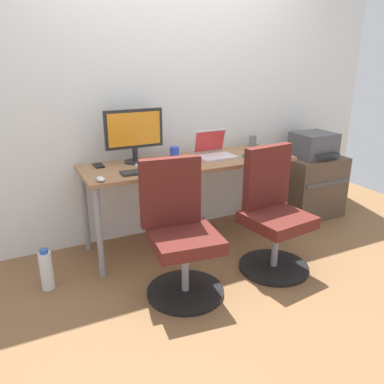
{
  "coord_description": "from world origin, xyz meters",
  "views": [
    {
      "loc": [
        -1.38,
        -2.86,
        1.58
      ],
      "look_at": [
        0.0,
        -0.05,
        0.48
      ],
      "focal_mm": 36.66,
      "sensor_mm": 36.0,
      "label": 1
    }
  ],
  "objects_px": {
    "open_laptop": "(214,150)",
    "side_cabinet": "(309,185)",
    "desktop_monitor": "(134,132)",
    "coffee_mug": "(175,152)",
    "office_chair_left": "(180,235)",
    "printer": "(314,145)",
    "office_chair_right": "(273,216)",
    "water_bottle_on_floor": "(46,270)"
  },
  "relations": [
    {
      "from": "desktop_monitor",
      "to": "coffee_mug",
      "type": "bearing_deg",
      "value": 2.12
    },
    {
      "from": "office_chair_right",
      "to": "open_laptop",
      "type": "xyz_separation_m",
      "value": [
        -0.13,
        0.7,
        0.38
      ]
    },
    {
      "from": "side_cabinet",
      "to": "printer",
      "type": "xyz_separation_m",
      "value": [
        -0.0,
        -0.0,
        0.43
      ]
    },
    {
      "from": "printer",
      "to": "open_laptop",
      "type": "relative_size",
      "value": 1.29
    },
    {
      "from": "office_chair_left",
      "to": "printer",
      "type": "distance_m",
      "value": 1.95
    },
    {
      "from": "office_chair_right",
      "to": "office_chair_left",
      "type": "bearing_deg",
      "value": 180.0
    },
    {
      "from": "office_chair_right",
      "to": "coffee_mug",
      "type": "xyz_separation_m",
      "value": [
        -0.45,
        0.83,
        0.37
      ]
    },
    {
      "from": "office_chair_right",
      "to": "desktop_monitor",
      "type": "bearing_deg",
      "value": 134.85
    },
    {
      "from": "side_cabinet",
      "to": "desktop_monitor",
      "type": "relative_size",
      "value": 1.28
    },
    {
      "from": "printer",
      "to": "coffee_mug",
      "type": "height_order",
      "value": "printer"
    },
    {
      "from": "office_chair_right",
      "to": "side_cabinet",
      "type": "xyz_separation_m",
      "value": [
        1.01,
        0.71,
        -0.12
      ]
    },
    {
      "from": "office_chair_left",
      "to": "water_bottle_on_floor",
      "type": "bearing_deg",
      "value": 153.0
    },
    {
      "from": "side_cabinet",
      "to": "office_chair_right",
      "type": "bearing_deg",
      "value": -145.0
    },
    {
      "from": "office_chair_left",
      "to": "printer",
      "type": "relative_size",
      "value": 2.35
    },
    {
      "from": "office_chair_left",
      "to": "open_laptop",
      "type": "height_order",
      "value": "open_laptop"
    },
    {
      "from": "water_bottle_on_floor",
      "to": "open_laptop",
      "type": "height_order",
      "value": "open_laptop"
    },
    {
      "from": "office_chair_right",
      "to": "water_bottle_on_floor",
      "type": "height_order",
      "value": "office_chair_right"
    },
    {
      "from": "side_cabinet",
      "to": "desktop_monitor",
      "type": "distance_m",
      "value": 1.95
    },
    {
      "from": "office_chair_left",
      "to": "coffee_mug",
      "type": "relative_size",
      "value": 10.22
    },
    {
      "from": "office_chair_left",
      "to": "open_laptop",
      "type": "distance_m",
      "value": 1.02
    },
    {
      "from": "side_cabinet",
      "to": "water_bottle_on_floor",
      "type": "bearing_deg",
      "value": -173.96
    },
    {
      "from": "coffee_mug",
      "to": "side_cabinet",
      "type": "bearing_deg",
      "value": -4.52
    },
    {
      "from": "printer",
      "to": "water_bottle_on_floor",
      "type": "height_order",
      "value": "printer"
    },
    {
      "from": "water_bottle_on_floor",
      "to": "open_laptop",
      "type": "xyz_separation_m",
      "value": [
        1.49,
        0.27,
        0.65
      ]
    },
    {
      "from": "desktop_monitor",
      "to": "open_laptop",
      "type": "bearing_deg",
      "value": -9.58
    },
    {
      "from": "office_chair_left",
      "to": "desktop_monitor",
      "type": "bearing_deg",
      "value": 92.11
    },
    {
      "from": "desktop_monitor",
      "to": "open_laptop",
      "type": "distance_m",
      "value": 0.71
    },
    {
      "from": "open_laptop",
      "to": "office_chair_right",
      "type": "bearing_deg",
      "value": -79.18
    },
    {
      "from": "side_cabinet",
      "to": "coffee_mug",
      "type": "relative_size",
      "value": 6.68
    },
    {
      "from": "open_laptop",
      "to": "side_cabinet",
      "type": "bearing_deg",
      "value": 0.56
    },
    {
      "from": "office_chair_right",
      "to": "desktop_monitor",
      "type": "distance_m",
      "value": 1.28
    },
    {
      "from": "office_chair_left",
      "to": "coffee_mug",
      "type": "distance_m",
      "value": 0.96
    },
    {
      "from": "office_chair_left",
      "to": "water_bottle_on_floor",
      "type": "xyz_separation_m",
      "value": [
        -0.84,
        0.43,
        -0.28
      ]
    },
    {
      "from": "office_chair_left",
      "to": "desktop_monitor",
      "type": "relative_size",
      "value": 1.96
    },
    {
      "from": "water_bottle_on_floor",
      "to": "side_cabinet",
      "type": "bearing_deg",
      "value": 6.04
    },
    {
      "from": "side_cabinet",
      "to": "open_laptop",
      "type": "height_order",
      "value": "open_laptop"
    },
    {
      "from": "coffee_mug",
      "to": "printer",
      "type": "bearing_deg",
      "value": -4.56
    },
    {
      "from": "office_chair_left",
      "to": "office_chair_right",
      "type": "relative_size",
      "value": 1.0
    },
    {
      "from": "office_chair_right",
      "to": "printer",
      "type": "distance_m",
      "value": 1.27
    },
    {
      "from": "office_chair_right",
      "to": "water_bottle_on_floor",
      "type": "xyz_separation_m",
      "value": [
        -1.62,
        0.43,
        -0.28
      ]
    },
    {
      "from": "office_chair_right",
      "to": "side_cabinet",
      "type": "height_order",
      "value": "office_chair_right"
    },
    {
      "from": "printer",
      "to": "water_bottle_on_floor",
      "type": "distance_m",
      "value": 2.71
    }
  ]
}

